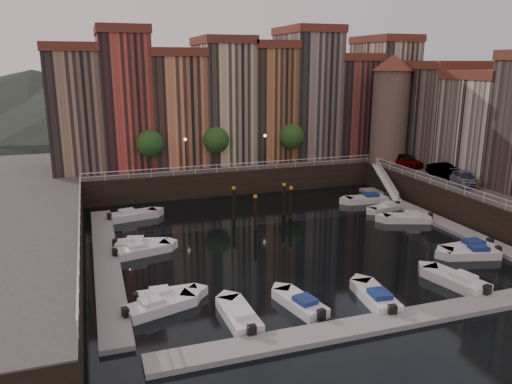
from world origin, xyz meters
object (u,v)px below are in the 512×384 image
object	(u,v)px
car_c	(464,179)
boat_left_0	(159,306)
mooring_pilings	(266,205)
car_a	(406,161)
corner_tower	(390,108)
gangway	(386,180)
boat_left_1	(166,296)
car_b	(446,172)
boat_left_2	(142,250)

from	to	relation	value
car_c	boat_left_0	bearing A→B (deg)	-142.48
mooring_pilings	car_a	size ratio (longest dim) A/B	1.28
corner_tower	car_a	xyz separation A→B (m)	(0.81, -3.01, -6.40)
corner_tower	gangway	distance (m)	9.86
corner_tower	car_a	distance (m)	7.12
gangway	mooring_pilings	xyz separation A→B (m)	(-17.19, -4.76, -0.27)
boat_left_1	car_a	xyz separation A→B (m)	(33.42, 20.84, 3.46)
boat_left_0	car_b	distance (m)	38.14
boat_left_2	car_b	world-z (taller)	car_b
boat_left_0	car_b	size ratio (longest dim) A/B	1.02
boat_left_0	car_a	bearing A→B (deg)	15.79
mooring_pilings	car_c	bearing A→B (deg)	-10.92
boat_left_1	car_c	size ratio (longest dim) A/B	0.90
mooring_pilings	car_a	world-z (taller)	car_a
boat_left_0	boat_left_2	bearing A→B (deg)	72.49
corner_tower	car_c	size ratio (longest dim) A/B	2.87
boat_left_2	car_c	bearing A→B (deg)	-10.74
gangway	mooring_pilings	world-z (taller)	gangway
gangway	car_a	size ratio (longest dim) A/B	1.79
boat_left_1	car_b	size ratio (longest dim) A/B	0.90
corner_tower	car_b	world-z (taller)	corner_tower
gangway	car_c	distance (m)	9.78
car_b	car_c	world-z (taller)	car_b
gangway	car_b	size ratio (longest dim) A/B	1.72
boat_left_0	boat_left_2	xyz separation A→B (m)	(0.04, 10.61, 0.00)
boat_left_0	gangway	bearing A→B (deg)	17.01
boat_left_2	gangway	bearing A→B (deg)	5.51
boat_left_0	mooring_pilings	bearing A→B (deg)	33.11
gangway	mooring_pilings	distance (m)	17.84
boat_left_1	car_c	distance (m)	35.32
car_b	boat_left_1	bearing A→B (deg)	-159.49
mooring_pilings	gangway	bearing A→B (deg)	15.48
car_a	mooring_pilings	bearing A→B (deg)	-172.20
mooring_pilings	boat_left_0	size ratio (longest dim) A/B	1.21
gangway	mooring_pilings	size ratio (longest dim) A/B	1.40
corner_tower	gangway	world-z (taller)	corner_tower
car_a	boat_left_0	bearing A→B (deg)	-155.74
corner_tower	car_c	distance (m)	14.85
mooring_pilings	corner_tower	bearing A→B (deg)	24.75
boat_left_2	car_c	size ratio (longest dim) A/B	1.03
gangway	boat_left_1	distance (m)	35.49
boat_left_0	car_c	bearing A→B (deg)	1.92
car_b	car_c	xyz separation A→B (m)	(-0.44, -3.52, -0.10)
car_a	car_c	world-z (taller)	car_a
gangway	car_b	distance (m)	7.06
boat_left_1	car_b	xyz separation A→B (m)	(33.98, 14.05, 3.46)
car_a	car_b	size ratio (longest dim) A/B	0.96
boat_left_0	car_a	xyz separation A→B (m)	(34.14, 22.25, 3.42)
corner_tower	mooring_pilings	bearing A→B (deg)	-155.25
gangway	car_a	world-z (taller)	car_a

